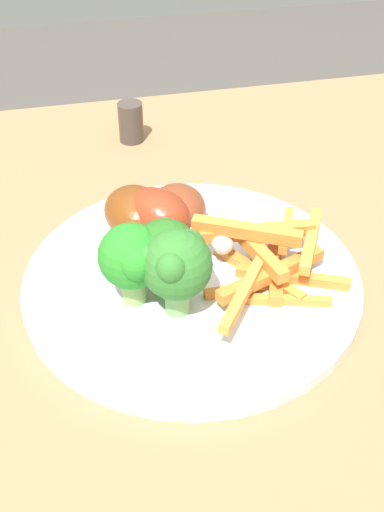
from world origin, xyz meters
TOP-DOWN VIEW (x-y plane):
  - dining_table at (0.00, 0.00)m, footprint 1.28×0.71m
  - dinner_plate at (0.04, -0.04)m, footprint 0.29×0.29m
  - broccoli_floret_front at (0.01, -0.06)m, footprint 0.06×0.06m
  - broccoli_floret_middle at (-0.01, -0.06)m, footprint 0.06×0.06m
  - broccoli_floret_back at (0.01, -0.08)m, footprint 0.06×0.06m
  - carrot_fries_pile at (0.10, -0.06)m, footprint 0.13×0.14m
  - chicken_drumstick_near at (0.00, 0.03)m, footprint 0.07×0.13m
  - chicken_drumstick_far at (0.02, 0.02)m, footprint 0.10×0.10m
  - chicken_drumstick_extra at (0.04, 0.02)m, footprint 0.08×0.13m
  - pepper_shaker at (0.03, 0.23)m, footprint 0.03×0.03m

SIDE VIEW (x-z plane):
  - dining_table at x=0.00m, z-range 0.26..1.00m
  - dinner_plate at x=0.04m, z-range 0.74..0.75m
  - pepper_shaker at x=0.03m, z-range 0.74..0.79m
  - carrot_fries_pile at x=0.10m, z-range 0.75..0.79m
  - chicken_drumstick_extra at x=0.04m, z-range 0.75..0.79m
  - chicken_drumstick_near at x=0.00m, z-range 0.75..0.80m
  - chicken_drumstick_far at x=0.02m, z-range 0.75..0.80m
  - broccoli_floret_front at x=0.01m, z-range 0.76..0.83m
  - broccoli_floret_middle at x=-0.01m, z-range 0.76..0.83m
  - broccoli_floret_back at x=0.01m, z-range 0.76..0.84m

